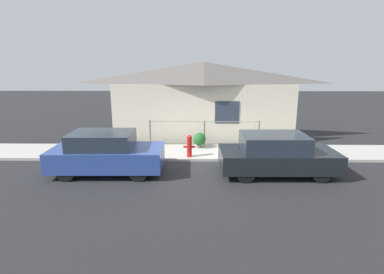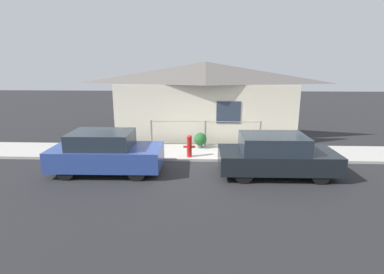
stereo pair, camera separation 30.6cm
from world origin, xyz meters
name	(u,v)px [view 2 (the right image)]	position (x,y,z in m)	size (l,w,h in m)	color
ground_plane	(205,162)	(0.00, 0.00, 0.00)	(60.00, 60.00, 0.00)	#262628
sidewalk	(205,152)	(0.00, 1.07, 0.05)	(24.00, 2.14, 0.11)	#B2AFA8
house	(206,78)	(0.00, 3.60, 3.00)	(8.87, 2.23, 3.74)	beige
fence	(205,132)	(0.00, 1.99, 0.73)	(4.90, 0.10, 1.12)	gray
car_left	(106,152)	(-3.39, -1.25, 0.71)	(3.76, 1.77, 1.43)	#2D4793
car_right	(276,155)	(2.36, -1.25, 0.69)	(3.87, 1.80, 1.38)	black
fire_hydrant	(189,145)	(-0.61, 0.29, 0.57)	(0.47, 0.21, 0.88)	red
potted_plant_near_hydrant	(200,139)	(-0.20, 1.60, 0.48)	(0.56, 0.56, 0.66)	slate
potted_plant_by_fence	(123,141)	(-3.54, 1.50, 0.40)	(0.43, 0.43, 0.55)	#9E5638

